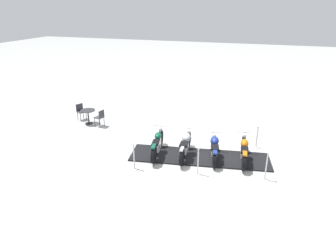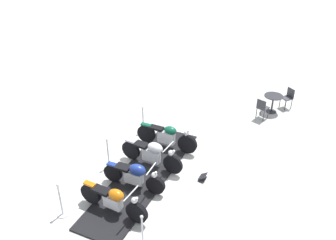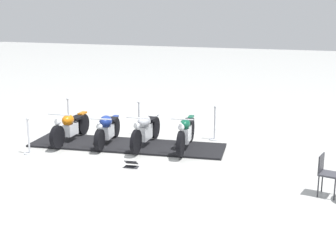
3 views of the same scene
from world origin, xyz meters
TOP-DOWN VIEW (x-y plane):
  - ground_plane at (0.00, 0.00)m, footprint 80.00×80.00m
  - display_platform at (0.00, 0.00)m, footprint 5.92×2.40m
  - motorcycle_copper at (1.75, 0.31)m, footprint 0.70×2.26m
  - motorcycle_navy at (0.58, 0.13)m, footprint 0.70×2.07m
  - motorcycle_chrome at (-0.59, -0.05)m, footprint 0.70×2.31m
  - motorcycle_forest at (-1.76, -0.26)m, footprint 0.68×2.30m
  - stanchion_left_mid at (0.21, -1.28)m, footprint 0.32×0.32m
  - stanchion_left_front at (2.62, -0.89)m, footprint 0.35×0.35m
  - stanchion_right_front at (2.21, 1.68)m, footprint 0.32×0.32m
  - stanchion_left_rear at (-2.21, -1.68)m, footprint 0.33×0.33m
  - info_placard at (-0.97, 1.66)m, footprint 0.38×0.28m
  - cafe_table at (-6.47, 1.88)m, footprint 0.77×0.77m
  - cafe_chair_near_table at (-5.66, 1.74)m, footprint 0.47×0.47m
  - cafe_chair_across_table at (-7.18, 2.28)m, footprint 0.54×0.54m

SIDE VIEW (x-z plane):
  - ground_plane at x=0.00m, z-range 0.00..0.00m
  - display_platform at x=0.00m, z-range 0.00..0.06m
  - info_placard at x=-0.97m, z-range -0.04..0.17m
  - stanchion_right_front at x=2.21m, z-range -0.18..0.87m
  - stanchion_left_front at x=2.62m, z-range -0.22..0.92m
  - stanchion_left_rear at x=-2.21m, z-range -0.19..0.89m
  - stanchion_left_mid at x=0.21m, z-range -0.19..0.95m
  - motorcycle_copper at x=1.75m, z-range 0.02..0.99m
  - motorcycle_navy at x=0.58m, z-range 0.07..0.97m
  - cafe_chair_across_table at x=-7.18m, z-range 0.08..0.97m
  - motorcycle_forest at x=-1.76m, z-range 0.01..1.04m
  - cafe_chair_near_table at x=-5.66m, z-range 0.09..0.99m
  - motorcycle_chrome at x=-0.59m, z-range 0.08..1.07m
  - cafe_table at x=-6.47m, z-range 0.19..0.96m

